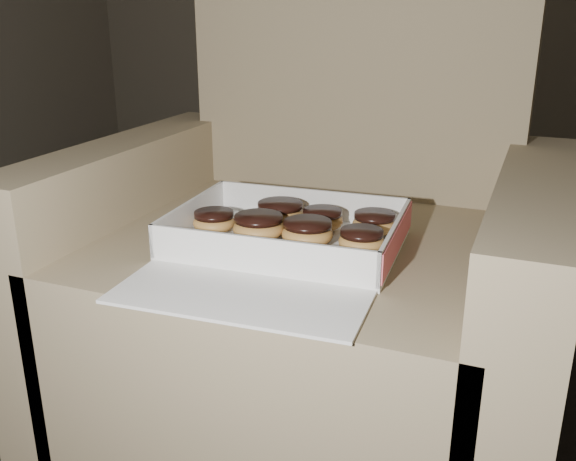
# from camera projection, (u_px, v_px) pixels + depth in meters

# --- Properties ---
(armchair) EXTENTS (0.87, 0.73, 0.91)m
(armchair) POSITION_uv_depth(u_px,v_px,m) (313.00, 283.00, 1.23)
(armchair) COLOR #867755
(armchair) RESTS_ON floor
(bakery_box) EXTENTS (0.39, 0.45, 0.06)m
(bakery_box) POSITION_uv_depth(u_px,v_px,m) (282.00, 247.00, 1.04)
(bakery_box) COLOR white
(bakery_box) RESTS_ON armchair
(donut_a) EXTENTS (0.07, 0.07, 0.04)m
(donut_a) POSITION_uv_depth(u_px,v_px,m) (361.00, 240.00, 1.03)
(donut_a) COLOR #E2AF4F
(donut_a) RESTS_ON bakery_box
(donut_b) EXTENTS (0.07, 0.07, 0.04)m
(donut_b) POSITION_uv_depth(u_px,v_px,m) (214.00, 221.00, 1.11)
(donut_b) COLOR #E2AF4F
(donut_b) RESTS_ON bakery_box
(donut_c) EXTENTS (0.09, 0.09, 0.04)m
(donut_c) POSITION_uv_depth(u_px,v_px,m) (280.00, 213.00, 1.15)
(donut_c) COLOR #E2AF4F
(donut_c) RESTS_ON bakery_box
(donut_d) EXTENTS (0.08, 0.08, 0.04)m
(donut_d) POSITION_uv_depth(u_px,v_px,m) (374.00, 223.00, 1.10)
(donut_d) COLOR #E2AF4F
(donut_d) RESTS_ON bakery_box
(donut_e) EXTENTS (0.07, 0.07, 0.04)m
(donut_e) POSITION_uv_depth(u_px,v_px,m) (322.00, 219.00, 1.13)
(donut_e) COLOR #E2AF4F
(donut_e) RESTS_ON bakery_box
(donut_f) EXTENTS (0.09, 0.09, 0.04)m
(donut_f) POSITION_uv_depth(u_px,v_px,m) (259.00, 227.00, 1.08)
(donut_f) COLOR #E2AF4F
(donut_f) RESTS_ON bakery_box
(donut_g) EXTENTS (0.09, 0.09, 0.04)m
(donut_g) POSITION_uv_depth(u_px,v_px,m) (307.00, 232.00, 1.05)
(donut_g) COLOR #E2AF4F
(donut_g) RESTS_ON bakery_box
(crumb_a) EXTENTS (0.01, 0.01, 0.00)m
(crumb_a) POSITION_uv_depth(u_px,v_px,m) (367.00, 257.00, 1.01)
(crumb_a) COLOR black
(crumb_a) RESTS_ON bakery_box
(crumb_b) EXTENTS (0.01, 0.01, 0.00)m
(crumb_b) POSITION_uv_depth(u_px,v_px,m) (312.00, 264.00, 0.98)
(crumb_b) COLOR black
(crumb_b) RESTS_ON bakery_box
(crumb_c) EXTENTS (0.01, 0.01, 0.00)m
(crumb_c) POSITION_uv_depth(u_px,v_px,m) (177.00, 253.00, 1.02)
(crumb_c) COLOR black
(crumb_c) RESTS_ON bakery_box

